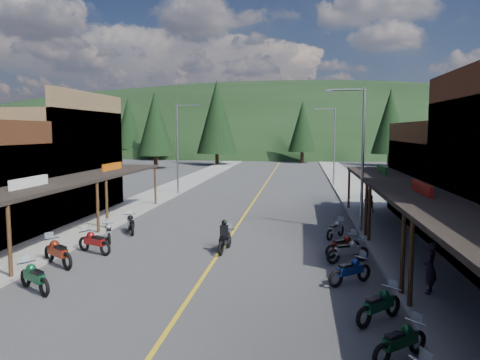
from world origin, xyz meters
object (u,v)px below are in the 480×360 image
(streetlight_3, at_px, (333,143))
(bike_west_10, at_px, (131,223))
(pine_8, at_px, (102,129))
(pine_10, at_px, (155,123))
(pine_2, at_px, (217,117))
(bike_west_9, at_px, (109,232))
(streetlight_2, at_px, (360,153))
(pine_1, at_px, (157,123))
(bike_west_6, at_px, (34,276))
(rider_on_bike, at_px, (225,239))
(pine_11, at_px, (445,118))
(pedestrian_east_b, at_px, (369,201))
(bike_west_7, at_px, (58,251))
(bike_east_7, at_px, (350,269))
(pine_4, at_px, (390,121))
(pine_0, at_px, (58,126))
(bike_west_8, at_px, (94,241))
(bike_east_8, at_px, (348,250))
(pine_5, at_px, (469,118))
(pedestrian_east_a, at_px, (430,268))
(bike_east_10, at_px, (335,228))
(shop_west_3, at_px, (40,163))
(pine_3, at_px, (302,126))
(streetlight_1, at_px, (179,145))
(shop_east_3, at_px, (468,183))
(bike_east_9, at_px, (343,244))
(bike_east_5, at_px, (400,340))
(pine_9, at_px, (461,125))
(bike_east_6, at_px, (379,304))

(streetlight_3, relative_size, bike_west_10, 3.84)
(pine_8, height_order, pine_10, pine_10)
(pine_2, relative_size, bike_west_9, 7.40)
(streetlight_2, xyz_separation_m, pine_1, (-30.95, 62.00, 2.78))
(bike_west_6, height_order, rider_on_bike, rider_on_bike)
(pine_11, bearing_deg, pedestrian_east_b, -115.92)
(pine_10, xyz_separation_m, bike_west_7, (11.64, -50.25, -6.13))
(bike_east_7, bearing_deg, streetlight_2, 132.48)
(pine_4, height_order, pine_11, pine_4)
(pine_0, distance_m, bike_west_8, 69.44)
(pine_4, xyz_separation_m, bike_east_8, (-12.22, -58.13, -6.67))
(pine_5, bearing_deg, pine_11, -112.38)
(bike_west_8, height_order, pedestrian_east_a, pedestrian_east_a)
(bike_east_10, xyz_separation_m, pedestrian_east_b, (2.78, 7.63, 0.40))
(bike_west_6, height_order, bike_west_9, bike_west_6)
(pine_10, height_order, bike_east_7, pine_10)
(shop_west_3, distance_m, pine_3, 57.59)
(streetlight_1, xyz_separation_m, pine_4, (24.95, 38.00, 2.78))
(bike_east_7, bearing_deg, pine_3, 142.38)
(bike_west_10, height_order, bike_east_7, bike_west_10)
(pine_1, relative_size, pine_2, 0.89)
(streetlight_2, height_order, pedestrian_east_b, streetlight_2)
(shop_east_3, height_order, bike_east_9, shop_east_3)
(bike_east_5, bearing_deg, pine_11, 123.25)
(bike_west_9, relative_size, pedestrian_east_a, 1.06)
(pedestrian_east_b, bearing_deg, bike_east_8, 57.70)
(bike_west_6, xyz_separation_m, rider_on_bike, (5.78, 6.31, 0.05))
(shop_west_3, distance_m, shop_east_3, 27.56)
(pedestrian_east_a, bearing_deg, pine_9, -179.94)
(bike_west_6, distance_m, bike_east_6, 11.69)
(pine_2, bearing_deg, shop_east_3, -63.04)
(pedestrian_east_b, bearing_deg, bike_west_9, 14.41)
(pine_8, relative_size, pedestrian_east_a, 5.62)
(pine_0, height_order, bike_east_5, pine_0)
(bike_east_10, bearing_deg, rider_on_bike, -117.51)
(bike_east_6, xyz_separation_m, pedestrian_east_a, (2.06, 2.40, 0.46))
(bike_east_6, xyz_separation_m, bike_east_10, (-0.48, 10.95, -0.04))
(shop_east_3, bearing_deg, bike_east_8, -130.20)
(bike_west_10, height_order, bike_east_9, bike_west_10)
(shop_west_3, height_order, pine_11, pine_11)
(streetlight_1, xyz_separation_m, pine_9, (30.95, 23.00, 1.92))
(pine_5, xyz_separation_m, bike_east_10, (-28.40, -65.54, -7.46))
(pine_11, relative_size, pedestrian_east_a, 6.97)
(streetlight_2, height_order, bike_east_9, streetlight_2)
(pine_9, height_order, bike_east_6, pine_9)
(pine_10, xyz_separation_m, rider_on_bike, (18.23, -47.02, -6.15))
(bike_west_7, height_order, bike_west_9, bike_west_7)
(shop_east_3, height_order, pine_3, pine_3)
(bike_east_5, height_order, pedestrian_east_b, pedestrian_east_b)
(pine_9, height_order, pedestrian_east_b, pine_9)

